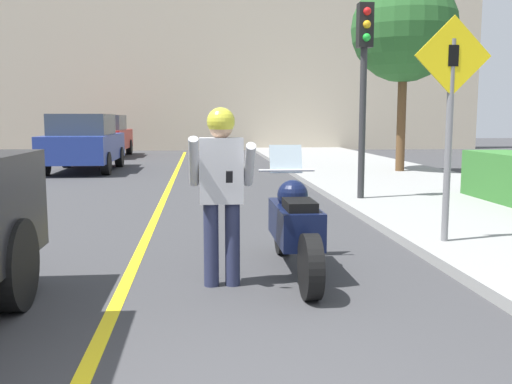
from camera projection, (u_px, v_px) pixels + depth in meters
The scene contains 9 objects.
road_center_line at pixel (152, 225), 8.37m from camera, with size 0.12×36.00×0.01m.
building_backdrop at pixel (197, 73), 27.68m from camera, with size 28.00×1.20×7.44m.
motorcycle at pixel (295, 225), 5.76m from camera, with size 0.62×2.27×1.28m.
person_biker at pixel (221, 179), 5.25m from camera, with size 0.59×0.46×1.67m.
crossing_sign at pixel (450, 108), 6.58m from camera, with size 0.91×0.08×2.61m.
traffic_light at pixel (364, 64), 10.08m from camera, with size 0.26×0.30×3.44m.
street_tree at pixel (404, 29), 15.24m from camera, with size 2.83×2.83×5.23m.
parked_car_blue at pixel (84, 142), 16.81m from camera, with size 1.88×4.20×1.68m.
parked_car_red at pixel (104, 136), 23.04m from camera, with size 1.88×4.20×1.68m.
Camera 1 is at (0.14, -2.34, 1.58)m, focal length 40.00 mm.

